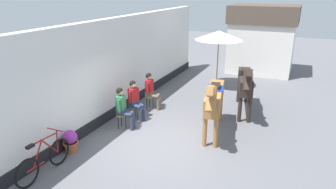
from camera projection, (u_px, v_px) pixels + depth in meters
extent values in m
plane|color=slate|center=(196.00, 107.00, 11.69)|extent=(40.00, 40.00, 0.00)
cube|color=white|center=(116.00, 67.00, 10.80)|extent=(0.30, 14.00, 3.40)
cube|color=black|center=(119.00, 106.00, 11.31)|extent=(0.34, 14.00, 0.36)
cube|color=silver|center=(261.00, 48.00, 16.22)|extent=(3.20, 2.40, 2.60)
cube|color=brown|center=(264.00, 14.00, 15.63)|extent=(3.40, 2.60, 0.90)
cylinder|color=gold|center=(121.00, 115.00, 9.84)|extent=(0.34, 0.34, 0.03)
cylinder|color=black|center=(126.00, 122.00, 9.88)|extent=(0.02, 0.02, 0.45)
cylinder|color=black|center=(121.00, 120.00, 10.05)|extent=(0.02, 0.02, 0.45)
cylinder|color=black|center=(118.00, 123.00, 9.82)|extent=(0.02, 0.02, 0.45)
cube|color=#2D3851|center=(121.00, 112.00, 9.80)|extent=(0.29, 0.35, 0.20)
cube|color=#337247|center=(121.00, 102.00, 9.69)|extent=(0.27, 0.37, 0.44)
sphere|color=tan|center=(120.00, 92.00, 9.57)|extent=(0.20, 0.20, 0.20)
sphere|color=black|center=(120.00, 91.00, 9.57)|extent=(0.22, 0.22, 0.22)
cylinder|color=#2D3851|center=(128.00, 113.00, 9.84)|extent=(0.40, 0.19, 0.13)
cylinder|color=#2D3851|center=(134.00, 122.00, 9.90)|extent=(0.11, 0.11, 0.46)
cylinder|color=#2D3851|center=(126.00, 114.00, 9.70)|extent=(0.40, 0.19, 0.13)
cylinder|color=#2D3851|center=(132.00, 124.00, 9.75)|extent=(0.11, 0.11, 0.46)
cylinder|color=#337247|center=(124.00, 102.00, 9.89)|extent=(0.09, 0.09, 0.42)
cylinder|color=#337247|center=(119.00, 106.00, 9.52)|extent=(0.09, 0.09, 0.42)
cylinder|color=#194C99|center=(134.00, 106.00, 10.55)|extent=(0.34, 0.34, 0.03)
cylinder|color=black|center=(137.00, 113.00, 10.55)|extent=(0.02, 0.02, 0.45)
cylinder|color=black|center=(135.00, 111.00, 10.76)|extent=(0.02, 0.02, 0.45)
cylinder|color=black|center=(130.00, 113.00, 10.58)|extent=(0.02, 0.02, 0.45)
cube|color=#2D3851|center=(134.00, 103.00, 10.51)|extent=(0.31, 0.37, 0.20)
cube|color=maroon|center=(133.00, 94.00, 10.40)|extent=(0.29, 0.38, 0.44)
sphere|color=tan|center=(133.00, 85.00, 10.28)|extent=(0.20, 0.20, 0.20)
sphere|color=black|center=(133.00, 84.00, 10.29)|extent=(0.22, 0.22, 0.22)
cylinder|color=#2D3851|center=(140.00, 105.00, 10.48)|extent=(0.40, 0.21, 0.13)
cylinder|color=#2D3851|center=(144.00, 114.00, 10.47)|extent=(0.11, 0.11, 0.46)
cylinder|color=#2D3851|center=(136.00, 106.00, 10.36)|extent=(0.40, 0.21, 0.13)
cylinder|color=#2D3851|center=(141.00, 116.00, 10.35)|extent=(0.11, 0.11, 0.46)
cylinder|color=maroon|center=(138.00, 94.00, 10.56)|extent=(0.09, 0.09, 0.42)
cylinder|color=maroon|center=(130.00, 97.00, 10.26)|extent=(0.09, 0.09, 0.42)
cylinder|color=gold|center=(150.00, 97.00, 11.47)|extent=(0.34, 0.34, 0.03)
cylinder|color=black|center=(153.00, 103.00, 11.50)|extent=(0.02, 0.02, 0.45)
cylinder|color=black|center=(149.00, 101.00, 11.68)|extent=(0.02, 0.02, 0.45)
cylinder|color=black|center=(147.00, 103.00, 11.46)|extent=(0.02, 0.02, 0.45)
cube|color=brown|center=(149.00, 94.00, 11.43)|extent=(0.26, 0.34, 0.20)
cube|color=maroon|center=(149.00, 86.00, 11.32)|extent=(0.25, 0.36, 0.44)
sphere|color=tan|center=(149.00, 77.00, 11.20)|extent=(0.20, 0.20, 0.20)
sphere|color=black|center=(149.00, 76.00, 11.20)|extent=(0.22, 0.22, 0.22)
cylinder|color=brown|center=(155.00, 95.00, 11.46)|extent=(0.39, 0.16, 0.13)
cylinder|color=brown|center=(160.00, 103.00, 11.50)|extent=(0.11, 0.11, 0.46)
cylinder|color=brown|center=(153.00, 96.00, 11.31)|extent=(0.39, 0.16, 0.13)
cylinder|color=brown|center=(158.00, 104.00, 11.36)|extent=(0.11, 0.11, 0.46)
cylinder|color=maroon|center=(152.00, 85.00, 11.51)|extent=(0.09, 0.09, 0.42)
cylinder|color=maroon|center=(148.00, 89.00, 11.15)|extent=(0.09, 0.09, 0.42)
cube|color=#9E6B38|center=(214.00, 98.00, 9.34)|extent=(0.84, 2.24, 0.52)
cylinder|color=#9E6B38|center=(216.00, 133.00, 8.65)|extent=(0.13, 0.13, 0.90)
cylinder|color=#9E6B38|center=(205.00, 132.00, 8.72)|extent=(0.13, 0.13, 0.90)
cylinder|color=#9E6B38|center=(220.00, 108.00, 10.43)|extent=(0.13, 0.13, 0.90)
cylinder|color=#9E6B38|center=(211.00, 107.00, 10.49)|extent=(0.13, 0.13, 0.90)
cylinder|color=#9E6B38|center=(211.00, 99.00, 8.11)|extent=(0.39, 0.67, 0.73)
cube|color=#9E6B38|center=(210.00, 92.00, 7.70)|extent=(0.27, 0.55, 0.40)
cube|color=black|center=(212.00, 94.00, 8.08)|extent=(0.16, 0.63, 0.48)
cylinder|color=black|center=(217.00, 94.00, 10.48)|extent=(0.12, 0.12, 0.65)
cube|color=navy|center=(215.00, 88.00, 9.34)|extent=(0.60, 0.68, 0.03)
cube|color=black|center=(215.00, 86.00, 9.32)|extent=(0.36, 0.48, 0.12)
cube|color=#2D231E|center=(245.00, 81.00, 10.96)|extent=(0.92, 2.24, 0.52)
cylinder|color=#2D231E|center=(249.00, 110.00, 10.26)|extent=(0.13, 0.13, 0.90)
cylinder|color=#2D231E|center=(240.00, 109.00, 10.32)|extent=(0.13, 0.13, 0.90)
cylinder|color=#2D231E|center=(247.00, 92.00, 12.05)|extent=(0.13, 0.13, 0.90)
cylinder|color=#2D231E|center=(239.00, 91.00, 12.11)|extent=(0.13, 0.13, 0.90)
cylinder|color=#2D231E|center=(248.00, 80.00, 9.72)|extent=(0.41, 0.68, 0.73)
cube|color=#2D231E|center=(249.00, 74.00, 9.30)|extent=(0.29, 0.55, 0.40)
cube|color=black|center=(248.00, 76.00, 9.69)|extent=(0.18, 0.62, 0.48)
cylinder|color=black|center=(243.00, 80.00, 12.10)|extent=(0.12, 0.12, 0.65)
cube|color=black|center=(246.00, 73.00, 10.96)|extent=(0.62, 0.70, 0.03)
cube|color=black|center=(246.00, 71.00, 10.93)|extent=(0.37, 0.49, 0.12)
cylinder|color=#A85638|center=(71.00, 147.00, 8.53)|extent=(0.34, 0.34, 0.28)
cylinder|color=#A85638|center=(71.00, 143.00, 8.49)|extent=(0.43, 0.43, 0.04)
sphere|color=purple|center=(70.00, 137.00, 8.43)|extent=(0.40, 0.40, 0.40)
torus|color=black|center=(59.00, 152.00, 7.86)|extent=(0.06, 0.71, 0.71)
torus|color=black|center=(27.00, 173.00, 6.95)|extent=(0.06, 0.71, 0.71)
cylinder|color=maroon|center=(50.00, 146.00, 7.50)|extent=(0.04, 0.50, 0.60)
cylinder|color=maroon|center=(37.00, 155.00, 7.17)|extent=(0.04, 0.36, 0.55)
cylinder|color=maroon|center=(43.00, 139.00, 7.27)|extent=(0.05, 0.80, 0.09)
cylinder|color=maroon|center=(36.00, 167.00, 7.17)|extent=(0.04, 0.53, 0.06)
cylinder|color=maroon|center=(57.00, 142.00, 7.74)|extent=(0.04, 0.09, 0.60)
cylinder|color=maroon|center=(55.00, 130.00, 7.60)|extent=(0.50, 0.04, 0.03)
cube|color=black|center=(30.00, 146.00, 6.92)|extent=(0.10, 0.20, 0.06)
cylinder|color=black|center=(216.00, 86.00, 14.05)|extent=(0.44, 0.44, 0.06)
cylinder|color=olive|center=(217.00, 64.00, 13.69)|extent=(0.04, 0.04, 2.20)
cone|color=silver|center=(219.00, 35.00, 13.26)|extent=(2.10, 2.10, 0.40)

